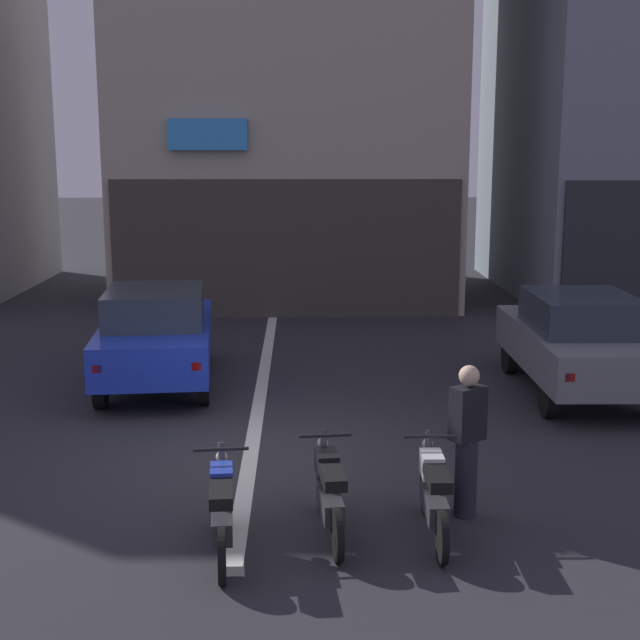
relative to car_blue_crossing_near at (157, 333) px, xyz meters
name	(u,v)px	position (x,y,z in m)	size (l,w,h in m)	color
ground_plane	(250,457)	(1.74, -3.55, -0.89)	(120.00, 120.00, 0.00)	#2B2B30
lane_centre_line	(267,351)	(1.74, 2.45, -0.88)	(0.20, 18.00, 0.01)	silver
car_blue_crossing_near	(157,333)	(0.00, 0.00, 0.00)	(2.11, 4.24, 1.64)	black
car_grey_parked_kerbside	(578,340)	(6.83, -0.69, 0.00)	(1.82, 4.13, 1.64)	black
motorcycle_blue_row_leftmost	(222,509)	(1.62, -6.26, -0.43)	(0.55, 1.67, 0.98)	black
motorcycle_black_row_left_mid	(329,492)	(2.67, -5.86, -0.43)	(0.55, 1.67, 0.98)	black
motorcycle_white_row_centre	(434,494)	(3.73, -5.92, -0.43)	(0.55, 1.67, 0.98)	black
person_by_motorcycles	(467,440)	(4.15, -5.42, -0.03)	(0.42, 0.38, 1.67)	#23232D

